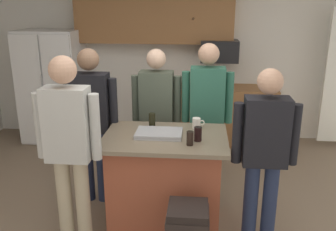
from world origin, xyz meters
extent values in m
plane|color=#7F6B56|center=(0.00, 0.00, 0.00)|extent=(7.04, 7.04, 0.00)
cube|color=white|center=(0.00, 2.80, 1.30)|extent=(6.40, 0.10, 2.60)
cube|color=#936038|center=(-0.40, 2.60, 1.92)|extent=(2.40, 0.35, 0.75)
sphere|color=#4C3823|center=(0.20, 2.41, 1.93)|extent=(0.04, 0.04, 0.04)
cube|color=#936038|center=(0.60, 2.48, 0.45)|extent=(1.80, 0.60, 0.90)
sphere|color=#4C3823|center=(1.05, 2.17, 0.45)|extent=(0.04, 0.04, 0.04)
cube|color=white|center=(-2.00, 2.40, 0.88)|extent=(0.93, 0.70, 1.75)
cube|color=white|center=(-2.23, 2.03, 0.88)|extent=(0.44, 0.04, 1.67)
cube|color=white|center=(-1.77, 2.03, 0.88)|extent=(0.44, 0.04, 1.67)
cylinder|color=#B2B2B7|center=(-2.00, 2.00, 0.96)|extent=(0.02, 0.02, 0.35)
cube|color=black|center=(0.60, 2.50, 1.45)|extent=(0.56, 0.40, 0.32)
cube|color=#9E4C33|center=(0.01, 0.15, 0.45)|extent=(1.05, 0.70, 0.90)
cube|color=#756651|center=(0.01, 0.15, 0.92)|extent=(1.19, 0.84, 0.04)
cylinder|color=tan|center=(-0.87, -0.27, 0.43)|extent=(0.13, 0.13, 0.85)
cylinder|color=tan|center=(-0.70, -0.27, 0.43)|extent=(0.13, 0.13, 0.85)
cube|color=#B7B7B2|center=(-0.78, -0.27, 1.17)|extent=(0.38, 0.22, 0.64)
sphere|color=tan|center=(-0.78, -0.27, 1.64)|extent=(0.23, 0.23, 0.23)
cylinder|color=#B7B7B2|center=(-1.02, -0.27, 1.16)|extent=(0.09, 0.09, 0.58)
cylinder|color=#B7B7B2|center=(-0.54, -0.27, 1.16)|extent=(0.09, 0.09, 0.58)
cylinder|color=#232D4C|center=(0.82, -0.10, 0.40)|extent=(0.13, 0.13, 0.80)
cylinder|color=#232D4C|center=(0.99, -0.10, 0.40)|extent=(0.13, 0.13, 0.80)
cube|color=black|center=(0.90, -0.10, 1.10)|extent=(0.38, 0.22, 0.60)
sphere|color=tan|center=(0.90, -0.10, 1.54)|extent=(0.22, 0.22, 0.22)
cylinder|color=black|center=(0.66, -0.10, 1.08)|extent=(0.09, 0.09, 0.54)
cylinder|color=black|center=(1.14, -0.10, 1.08)|extent=(0.09, 0.09, 0.54)
cylinder|color=#232D4C|center=(-0.90, 0.53, 0.42)|extent=(0.13, 0.13, 0.83)
cylinder|color=#232D4C|center=(-0.73, 0.53, 0.42)|extent=(0.13, 0.13, 0.83)
cube|color=black|center=(-0.82, 0.53, 1.15)|extent=(0.38, 0.22, 0.63)
sphere|color=#8C664C|center=(-0.82, 0.53, 1.60)|extent=(0.23, 0.23, 0.23)
cylinder|color=black|center=(-1.06, 0.53, 1.13)|extent=(0.09, 0.09, 0.56)
cylinder|color=black|center=(-0.58, 0.53, 1.13)|extent=(0.09, 0.09, 0.56)
cylinder|color=tan|center=(0.33, 0.85, 0.42)|extent=(0.13, 0.13, 0.85)
cylinder|color=tan|center=(0.50, 0.85, 0.42)|extent=(0.13, 0.13, 0.85)
cube|color=#2D6651|center=(0.41, 0.85, 1.17)|extent=(0.38, 0.22, 0.64)
sphere|color=tan|center=(0.41, 0.85, 1.63)|extent=(0.23, 0.23, 0.23)
cylinder|color=#2D6651|center=(0.17, 0.85, 1.15)|extent=(0.09, 0.09, 0.57)
cylinder|color=#2D6651|center=(0.65, 0.85, 1.15)|extent=(0.09, 0.09, 0.57)
cylinder|color=#232D4C|center=(-0.25, 0.91, 0.41)|extent=(0.13, 0.13, 0.81)
cylinder|color=#232D4C|center=(-0.08, 0.91, 0.41)|extent=(0.13, 0.13, 0.81)
cube|color=#4C5647|center=(-0.17, 0.91, 1.12)|extent=(0.38, 0.22, 0.61)
sphere|color=beige|center=(-0.17, 0.91, 1.56)|extent=(0.22, 0.22, 0.22)
cylinder|color=#4C5647|center=(-0.41, 0.91, 1.10)|extent=(0.09, 0.09, 0.55)
cylinder|color=#4C5647|center=(0.07, 0.91, 1.10)|extent=(0.09, 0.09, 0.55)
cylinder|color=white|center=(0.30, 0.41, 0.99)|extent=(0.08, 0.08, 0.11)
torus|color=white|center=(0.36, 0.41, 1.00)|extent=(0.06, 0.01, 0.06)
cylinder|color=black|center=(-0.15, 0.38, 1.01)|extent=(0.07, 0.07, 0.15)
cylinder|color=black|center=(0.25, -0.05, 1.00)|extent=(0.06, 0.06, 0.13)
cylinder|color=black|center=(0.32, 0.05, 1.00)|extent=(0.07, 0.07, 0.13)
cube|color=#B7B7BC|center=(-0.05, 0.16, 0.95)|extent=(0.44, 0.30, 0.02)
cube|color=#A8A8AD|center=(-0.05, 0.16, 0.97)|extent=(0.44, 0.30, 0.02)
cube|color=black|center=(0.26, -0.55, 0.58)|extent=(0.32, 0.32, 0.06)
camera|label=1|loc=(0.33, -3.11, 2.17)|focal=39.13mm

